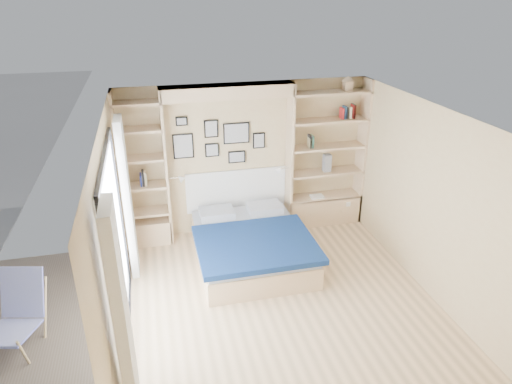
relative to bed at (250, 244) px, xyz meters
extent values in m
plane|color=#E1BB8A|center=(0.17, -1.18, -0.27)|extent=(4.50, 4.50, 0.00)
plane|color=tan|center=(0.17, 1.07, 0.98)|extent=(4.00, 0.00, 4.00)
plane|color=tan|center=(0.17, -3.43, 0.98)|extent=(4.00, 0.00, 4.00)
plane|color=tan|center=(-1.83, -1.18, 0.98)|extent=(0.00, 4.50, 4.50)
plane|color=tan|center=(2.17, -1.18, 0.98)|extent=(0.00, 4.50, 4.50)
plane|color=white|center=(0.17, -1.18, 2.23)|extent=(4.50, 4.50, 0.00)
cube|color=beige|center=(-1.13, 0.90, 0.98)|extent=(0.04, 0.35, 2.50)
cube|color=beige|center=(0.87, 0.90, 0.98)|extent=(0.04, 0.35, 2.50)
cube|color=beige|center=(-0.13, 0.90, 2.13)|extent=(2.00, 0.35, 0.20)
cube|color=beige|center=(2.15, 0.90, 0.98)|extent=(0.04, 0.35, 2.50)
cube|color=beige|center=(-1.81, 0.90, 0.98)|extent=(0.04, 0.35, 2.50)
cube|color=beige|center=(1.52, 0.90, -0.02)|extent=(1.30, 0.35, 0.50)
cube|color=beige|center=(-1.48, 0.90, -0.07)|extent=(0.70, 0.35, 0.40)
cube|color=black|center=(-1.80, -1.18, 1.96)|extent=(0.04, 2.08, 0.06)
cube|color=black|center=(-1.80, -1.18, -0.24)|extent=(0.04, 2.08, 0.06)
cube|color=black|center=(-1.80, -2.20, 0.83)|extent=(0.04, 0.06, 2.20)
cube|color=black|center=(-1.80, -0.16, 0.83)|extent=(0.04, 0.06, 2.20)
cube|color=silver|center=(-1.81, -1.18, 0.85)|extent=(0.01, 2.00, 2.20)
cube|color=white|center=(-1.71, -2.48, 0.88)|extent=(0.10, 0.45, 2.30)
cube|color=white|center=(-1.71, 0.12, 0.88)|extent=(0.10, 0.45, 2.30)
cube|color=beige|center=(1.52, 0.90, 0.23)|extent=(1.30, 0.35, 0.04)
cube|color=beige|center=(1.52, 0.90, 0.68)|extent=(1.30, 0.35, 0.04)
cube|color=beige|center=(1.52, 0.90, 1.13)|extent=(1.30, 0.35, 0.04)
cube|color=beige|center=(1.52, 0.90, 1.58)|extent=(1.30, 0.35, 0.04)
cube|color=beige|center=(1.52, 0.90, 2.03)|extent=(1.30, 0.35, 0.04)
cube|color=beige|center=(-1.48, 0.90, 0.28)|extent=(0.70, 0.35, 0.04)
cube|color=beige|center=(-1.48, 0.90, 0.73)|extent=(0.70, 0.35, 0.04)
cube|color=beige|center=(-1.48, 0.90, 1.18)|extent=(0.70, 0.35, 0.04)
cube|color=beige|center=(-1.48, 0.90, 1.63)|extent=(0.70, 0.35, 0.04)
cube|color=beige|center=(-1.48, 0.90, 2.03)|extent=(0.70, 0.35, 0.04)
cube|color=beige|center=(0.00, -0.01, -0.10)|extent=(1.58, 1.98, 0.35)
cube|color=#A5AAB4|center=(0.00, -0.01, 0.12)|extent=(1.54, 1.94, 0.10)
cube|color=#0C2046|center=(0.00, -0.35, 0.19)|extent=(1.68, 1.39, 0.08)
cube|color=#A5AAB4|center=(-0.40, 0.68, 0.23)|extent=(0.54, 0.40, 0.12)
cube|color=#A5AAB4|center=(0.40, 0.68, 0.23)|extent=(0.54, 0.40, 0.12)
cube|color=white|center=(0.00, 1.04, 0.45)|extent=(1.68, 0.04, 0.70)
cube|color=black|center=(-0.83, 1.05, 1.28)|extent=(0.32, 0.02, 0.40)
cube|color=gray|center=(-0.83, 1.04, 1.28)|extent=(0.28, 0.01, 0.36)
cube|color=black|center=(-0.38, 1.05, 1.53)|extent=(0.22, 0.02, 0.28)
cube|color=gray|center=(-0.38, 1.04, 1.53)|extent=(0.18, 0.01, 0.24)
cube|color=black|center=(-0.38, 1.05, 1.18)|extent=(0.22, 0.02, 0.22)
cube|color=gray|center=(-0.38, 1.04, 1.18)|extent=(0.18, 0.01, 0.18)
cube|color=black|center=(0.02, 1.05, 1.43)|extent=(0.42, 0.02, 0.34)
cube|color=gray|center=(0.02, 1.04, 1.43)|extent=(0.38, 0.01, 0.30)
cube|color=black|center=(0.02, 1.05, 1.03)|extent=(0.28, 0.02, 0.20)
cube|color=gray|center=(0.02, 1.04, 1.03)|extent=(0.24, 0.01, 0.16)
cube|color=black|center=(0.39, 1.05, 1.28)|extent=(0.20, 0.02, 0.26)
cube|color=gray|center=(0.39, 1.04, 1.28)|extent=(0.16, 0.01, 0.22)
cube|color=black|center=(-0.83, 1.05, 1.68)|extent=(0.18, 0.02, 0.14)
cube|color=gray|center=(-0.83, 1.04, 1.68)|extent=(0.14, 0.01, 0.10)
cylinder|color=silver|center=(-0.99, 0.82, 0.85)|extent=(0.20, 0.02, 0.02)
cone|color=white|center=(-0.89, 0.82, 0.83)|extent=(0.13, 0.12, 0.15)
cylinder|color=silver|center=(0.73, 0.82, 0.85)|extent=(0.20, 0.02, 0.02)
cone|color=white|center=(0.63, 0.82, 0.83)|extent=(0.13, 0.12, 0.15)
cube|color=black|center=(1.20, 0.89, 1.25)|extent=(0.03, 0.15, 0.21)
cube|color=tan|center=(1.20, 0.89, 1.23)|extent=(0.04, 0.15, 0.17)
cube|color=#26593F|center=(1.24, 0.89, 1.25)|extent=(0.03, 0.15, 0.20)
cube|color=#A51E1E|center=(1.73, 0.89, 1.69)|extent=(0.02, 0.15, 0.18)
cube|color=navy|center=(1.78, 0.89, 1.70)|extent=(0.03, 0.15, 0.20)
cube|color=black|center=(1.79, 0.89, 1.70)|extent=(0.03, 0.15, 0.20)
cube|color=#BFB28C|center=(1.86, 0.89, 1.69)|extent=(0.04, 0.15, 0.19)
cube|color=#22523B|center=(1.93, 0.89, 1.71)|extent=(0.03, 0.15, 0.23)
cube|color=#A51E1E|center=(1.93, 0.89, 1.71)|extent=(0.03, 0.15, 0.22)
cube|color=navy|center=(-1.52, 0.89, 0.84)|extent=(0.02, 0.15, 0.19)
cube|color=black|center=(-1.49, 0.89, 0.86)|extent=(0.03, 0.15, 0.23)
cube|color=#BFB28C|center=(-1.45, 0.89, 0.86)|extent=(0.03, 0.15, 0.22)
cube|color=beige|center=(1.79, 0.89, 2.12)|extent=(0.13, 0.13, 0.15)
cone|color=beige|center=(1.79, 0.89, 2.24)|extent=(0.20, 0.20, 0.08)
cube|color=slate|center=(1.53, 0.89, 0.85)|extent=(0.12, 0.12, 0.30)
cube|color=white|center=(1.37, 0.84, 0.26)|extent=(0.22, 0.16, 0.03)
cylinder|color=tan|center=(-2.87, -1.57, -0.05)|extent=(0.06, 0.15, 0.43)
cylinder|color=tan|center=(-3.20, -0.87, 0.06)|extent=(0.11, 0.35, 0.71)
cylinder|color=tan|center=(-2.73, -0.98, 0.06)|extent=(0.11, 0.35, 0.71)
cube|color=#3134A7|center=(-3.06, -1.30, 0.04)|extent=(0.62, 0.70, 0.16)
cube|color=#3134A7|center=(-2.96, -0.89, 0.28)|extent=(0.54, 0.34, 0.58)
camera|label=1|loc=(-1.32, -5.81, 3.56)|focal=32.00mm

